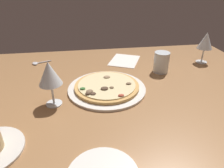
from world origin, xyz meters
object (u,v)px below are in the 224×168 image
object	(u,v)px
water_glass	(161,63)
spoon	(37,63)
pizza_main	(107,87)
wine_glass_far	(206,41)
paper_menu	(125,61)
wine_glass_near	(49,74)

from	to	relation	value
water_glass	spoon	distance (cm)	66.18
pizza_main	wine_glass_far	distance (cm)	61.30
pizza_main	water_glass	distance (cm)	32.21
wine_glass_far	pizza_main	bearing A→B (deg)	21.76
paper_menu	spoon	distance (cm)	48.26
pizza_main	wine_glass_far	xyz separation A→B (cm)	(-56.04, -22.37, 10.81)
spoon	wine_glass_far	bearing A→B (deg)	172.71
wine_glass_far	paper_menu	size ratio (longest dim) A/B	0.88
wine_glass_near	paper_menu	size ratio (longest dim) A/B	0.90
wine_glass_near	spoon	xyz separation A→B (cm)	(12.99, -41.76, -11.95)
wine_glass_far	spoon	distance (cm)	91.52
wine_glass_near	paper_menu	distance (cm)	53.74
pizza_main	paper_menu	bearing A→B (deg)	-114.61
paper_menu	pizza_main	bearing A→B (deg)	90.43
water_glass	paper_menu	size ratio (longest dim) A/B	0.53
paper_menu	water_glass	bearing A→B (deg)	155.92
wine_glass_near	paper_menu	xyz separation A→B (cm)	(-35.17, -38.74, -12.26)
wine_glass_far	water_glass	xyz separation A→B (cm)	(27.13, 8.56, -7.48)
wine_glass_far	spoon	size ratio (longest dim) A/B	1.61
water_glass	spoon	world-z (taller)	water_glass
pizza_main	water_glass	xyz separation A→B (cm)	(-28.91, -13.81, 3.32)
spoon	pizza_main	bearing A→B (deg)	135.11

